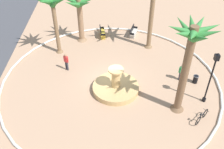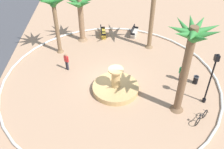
{
  "view_description": "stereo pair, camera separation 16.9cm",
  "coord_description": "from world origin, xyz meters",
  "px_view_note": "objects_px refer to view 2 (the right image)",
  "views": [
    {
      "loc": [
        -16.96,
        0.19,
        14.33
      ],
      "look_at": [
        -0.34,
        -0.12,
        1.0
      ],
      "focal_mm": 41.75,
      "sensor_mm": 36.0,
      "label": 1
    },
    {
      "loc": [
        -16.96,
        0.02,
        14.33
      ],
      "look_at": [
        -0.34,
        -0.12,
        1.0
      ],
      "focal_mm": 41.75,
      "sensor_mm": 36.0,
      "label": 2
    }
  ],
  "objects_px": {
    "palm_tree_mid_plaza": "(190,50)",
    "bench_east": "(103,33)",
    "fountain": "(116,87)",
    "palm_tree_far_side": "(80,9)",
    "palm_tree_near_fountain": "(53,5)",
    "bench_west": "(134,33)",
    "person_cyclist_photo": "(66,61)",
    "trash_bin": "(196,80)",
    "bicycle_red_frame": "(201,117)",
    "person_cyclist_helmet": "(182,72)",
    "lamppost": "(212,75)"
  },
  "relations": [
    {
      "from": "person_cyclist_photo",
      "to": "palm_tree_mid_plaza",
      "type": "bearing_deg",
      "value": -119.41
    },
    {
      "from": "fountain",
      "to": "palm_tree_far_side",
      "type": "relative_size",
      "value": 0.77
    },
    {
      "from": "lamppost",
      "to": "trash_bin",
      "type": "relative_size",
      "value": 6.19
    },
    {
      "from": "lamppost",
      "to": "palm_tree_near_fountain",
      "type": "bearing_deg",
      "value": 59.65
    },
    {
      "from": "trash_bin",
      "to": "palm_tree_mid_plaza",
      "type": "bearing_deg",
      "value": 144.19
    },
    {
      "from": "palm_tree_near_fountain",
      "to": "trash_bin",
      "type": "bearing_deg",
      "value": -112.11
    },
    {
      "from": "palm_tree_far_side",
      "to": "fountain",
      "type": "bearing_deg",
      "value": -157.34
    },
    {
      "from": "palm_tree_mid_plaza",
      "to": "bicycle_red_frame",
      "type": "xyz_separation_m",
      "value": [
        -1.2,
        -1.47,
        -4.93
      ]
    },
    {
      "from": "bench_west",
      "to": "person_cyclist_photo",
      "type": "height_order",
      "value": "person_cyclist_photo"
    },
    {
      "from": "palm_tree_far_side",
      "to": "person_cyclist_helmet",
      "type": "bearing_deg",
      "value": -127.22
    },
    {
      "from": "bench_east",
      "to": "person_cyclist_helmet",
      "type": "xyz_separation_m",
      "value": [
        -7.48,
        -6.72,
        0.56
      ]
    },
    {
      "from": "lamppost",
      "to": "person_cyclist_helmet",
      "type": "xyz_separation_m",
      "value": [
        2.62,
        1.29,
        -1.74
      ]
    },
    {
      "from": "palm_tree_near_fountain",
      "to": "palm_tree_far_side",
      "type": "distance_m",
      "value": 3.31
    },
    {
      "from": "person_cyclist_helmet",
      "to": "person_cyclist_photo",
      "type": "xyz_separation_m",
      "value": [
        1.59,
        9.82,
        0.04
      ]
    },
    {
      "from": "trash_bin",
      "to": "lamppost",
      "type": "bearing_deg",
      "value": -177.38
    },
    {
      "from": "fountain",
      "to": "lamppost",
      "type": "height_order",
      "value": "lamppost"
    },
    {
      "from": "palm_tree_mid_plaza",
      "to": "person_cyclist_helmet",
      "type": "height_order",
      "value": "palm_tree_mid_plaza"
    },
    {
      "from": "fountain",
      "to": "bicycle_red_frame",
      "type": "xyz_separation_m",
      "value": [
        -3.38,
        -6.03,
        0.07
      ]
    },
    {
      "from": "bench_west",
      "to": "palm_tree_near_fountain",
      "type": "bearing_deg",
      "value": 111.76
    },
    {
      "from": "palm_tree_mid_plaza",
      "to": "person_cyclist_photo",
      "type": "distance_m",
      "value": 11.05
    },
    {
      "from": "palm_tree_near_fountain",
      "to": "person_cyclist_photo",
      "type": "xyz_separation_m",
      "value": [
        -2.94,
        -1.09,
        -3.93
      ]
    },
    {
      "from": "palm_tree_mid_plaza",
      "to": "bench_east",
      "type": "xyz_separation_m",
      "value": [
        10.87,
        5.74,
        -4.97
      ]
    },
    {
      "from": "palm_tree_mid_plaza",
      "to": "person_cyclist_photo",
      "type": "relative_size",
      "value": 4.28
    },
    {
      "from": "palm_tree_far_side",
      "to": "bench_west",
      "type": "distance_m",
      "value": 6.38
    },
    {
      "from": "palm_tree_near_fountain",
      "to": "bench_west",
      "type": "relative_size",
      "value": 3.62
    },
    {
      "from": "fountain",
      "to": "lamppost",
      "type": "relative_size",
      "value": 0.83
    },
    {
      "from": "bicycle_red_frame",
      "to": "person_cyclist_photo",
      "type": "distance_m",
      "value": 12.03
    },
    {
      "from": "palm_tree_near_fountain",
      "to": "lamppost",
      "type": "distance_m",
      "value": 14.31
    },
    {
      "from": "palm_tree_mid_plaza",
      "to": "palm_tree_far_side",
      "type": "distance_m",
      "value": 12.95
    },
    {
      "from": "fountain",
      "to": "trash_bin",
      "type": "relative_size",
      "value": 5.17
    },
    {
      "from": "palm_tree_mid_plaza",
      "to": "fountain",
      "type": "bearing_deg",
      "value": 64.44
    },
    {
      "from": "palm_tree_far_side",
      "to": "bicycle_red_frame",
      "type": "height_order",
      "value": "palm_tree_far_side"
    },
    {
      "from": "palm_tree_near_fountain",
      "to": "fountain",
      "type": "bearing_deg",
      "value": -136.89
    },
    {
      "from": "fountain",
      "to": "palm_tree_mid_plaza",
      "type": "height_order",
      "value": "palm_tree_mid_plaza"
    },
    {
      "from": "lamppost",
      "to": "trash_bin",
      "type": "bearing_deg",
      "value": 2.62
    },
    {
      "from": "person_cyclist_photo",
      "to": "palm_tree_far_side",
      "type": "bearing_deg",
      "value": -10.6
    },
    {
      "from": "palm_tree_near_fountain",
      "to": "trash_bin",
      "type": "xyz_separation_m",
      "value": [
        -4.91,
        -12.1,
        -4.49
      ]
    },
    {
      "from": "bench_east",
      "to": "bench_west",
      "type": "distance_m",
      "value": 3.35
    },
    {
      "from": "palm_tree_near_fountain",
      "to": "bicycle_red_frame",
      "type": "xyz_separation_m",
      "value": [
        -9.12,
        -11.4,
        -4.49
      ]
    },
    {
      "from": "palm_tree_mid_plaza",
      "to": "bench_east",
      "type": "bearing_deg",
      "value": 27.84
    },
    {
      "from": "fountain",
      "to": "palm_tree_mid_plaza",
      "type": "bearing_deg",
      "value": -115.56
    },
    {
      "from": "palm_tree_near_fountain",
      "to": "palm_tree_mid_plaza",
      "type": "height_order",
      "value": "palm_tree_mid_plaza"
    },
    {
      "from": "palm_tree_near_fountain",
      "to": "palm_tree_mid_plaza",
      "type": "bearing_deg",
      "value": -128.57
    },
    {
      "from": "bench_east",
      "to": "trash_bin",
      "type": "height_order",
      "value": "bench_east"
    },
    {
      "from": "fountain",
      "to": "palm_tree_far_side",
      "type": "distance_m",
      "value": 9.18
    },
    {
      "from": "lamppost",
      "to": "bicycle_red_frame",
      "type": "relative_size",
      "value": 3.56
    },
    {
      "from": "palm_tree_mid_plaza",
      "to": "lamppost",
      "type": "relative_size",
      "value": 1.6
    },
    {
      "from": "palm_tree_far_side",
      "to": "lamppost",
      "type": "relative_size",
      "value": 1.09
    },
    {
      "from": "palm_tree_mid_plaza",
      "to": "person_cyclist_helmet",
      "type": "relative_size",
      "value": 4.48
    },
    {
      "from": "palm_tree_far_side",
      "to": "trash_bin",
      "type": "bearing_deg",
      "value": -125.33
    }
  ]
}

